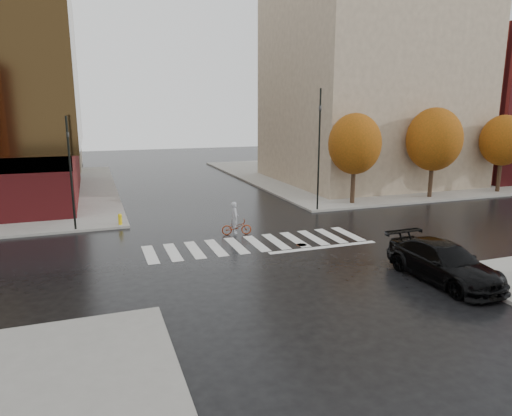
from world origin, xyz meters
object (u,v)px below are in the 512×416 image
at_px(cyclist, 236,224).
at_px(traffic_light_nw, 70,168).
at_px(fire_hydrant, 120,218).
at_px(traffic_light_ne, 319,140).
at_px(sedan, 444,262).

xyz_separation_m(cyclist, traffic_light_nw, (-8.50, 3.80, 3.07)).
bearing_deg(traffic_light_nw, fire_hydrant, 89.97).
bearing_deg(traffic_light_nw, traffic_light_ne, 85.39).
bearing_deg(cyclist, traffic_light_nw, 77.24).
relative_size(sedan, traffic_light_ne, 0.67).
bearing_deg(sedan, traffic_light_nw, 135.15).
relative_size(sedan, traffic_light_nw, 0.85).
xyz_separation_m(cyclist, fire_hydrant, (-6.00, 4.00, -0.12)).
relative_size(traffic_light_nw, fire_hydrant, 9.47).
relative_size(cyclist, fire_hydrant, 2.79).
bearing_deg(cyclist, traffic_light_ne, -50.39).
bearing_deg(fire_hydrant, traffic_light_nw, -175.43).
bearing_deg(traffic_light_ne, fire_hydrant, 14.30).
xyz_separation_m(sedan, traffic_light_nw, (-14.42, 13.35, 2.92)).
xyz_separation_m(traffic_light_nw, fire_hydrant, (2.50, 0.20, -3.19)).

